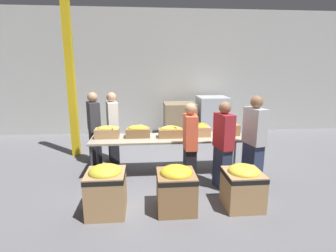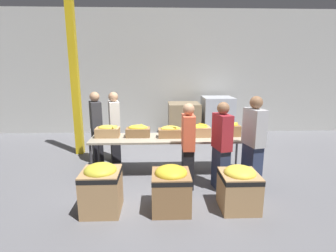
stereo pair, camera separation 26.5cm
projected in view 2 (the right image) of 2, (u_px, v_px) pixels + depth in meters
name	position (u px, v px, depth m)	size (l,w,h in m)	color
ground_plane	(169.00, 172.00, 5.59)	(30.00, 30.00, 0.00)	slate
wall_back	(164.00, 73.00, 8.64)	(16.00, 0.08, 4.00)	#B7B7B2
sorting_table	(169.00, 139.00, 5.43)	(3.20, 0.77, 0.77)	#9E937F
banana_box_0	(108.00, 131.00, 5.42)	(0.48, 0.28, 0.25)	tan
banana_box_1	(138.00, 131.00, 5.44)	(0.49, 0.29, 0.27)	olive
banana_box_2	(170.00, 132.00, 5.39)	(0.49, 0.26, 0.25)	olive
banana_box_3	(199.00, 130.00, 5.48)	(0.47, 0.34, 0.27)	tan
banana_box_4	(230.00, 129.00, 5.52)	(0.42, 0.28, 0.30)	olive
volunteer_0	(96.00, 128.00, 6.03)	(0.37, 0.49, 1.65)	black
volunteer_1	(188.00, 147.00, 4.75)	(0.21, 0.42, 1.57)	black
volunteer_2	(253.00, 143.00, 4.76)	(0.32, 0.50, 1.70)	#2D3856
volunteer_3	(221.00, 147.00, 4.68)	(0.30, 0.47, 1.61)	#2D3856
volunteer_4	(115.00, 127.00, 6.11)	(0.32, 0.48, 1.64)	black
donation_bin_0	(101.00, 187.00, 4.00)	(0.58, 0.58, 0.77)	tan
donation_bin_1	(171.00, 187.00, 4.04)	(0.59, 0.59, 0.72)	olive
donation_bin_2	(239.00, 187.00, 4.08)	(0.58, 0.58, 0.70)	tan
support_pillar	(75.00, 75.00, 6.39)	(0.18, 0.18, 4.00)	gold
pallet_stack_0	(184.00, 121.00, 8.17)	(1.03, 1.03, 1.11)	olive
pallet_stack_1	(217.00, 117.00, 8.30)	(1.01, 1.01, 1.28)	olive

